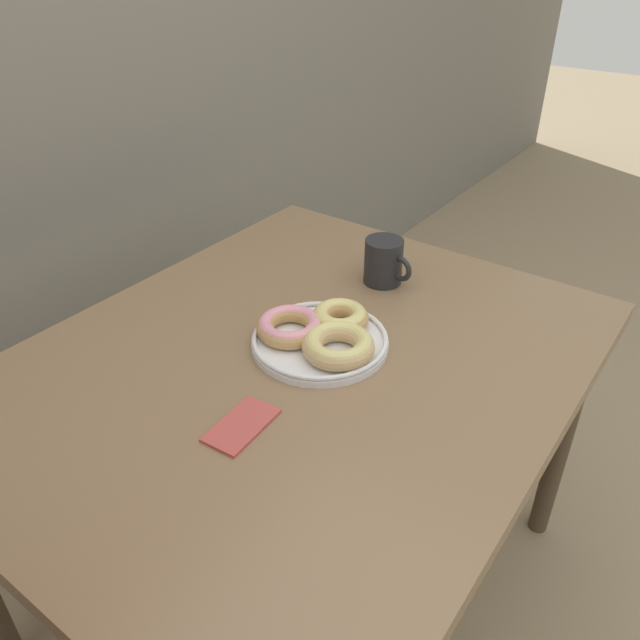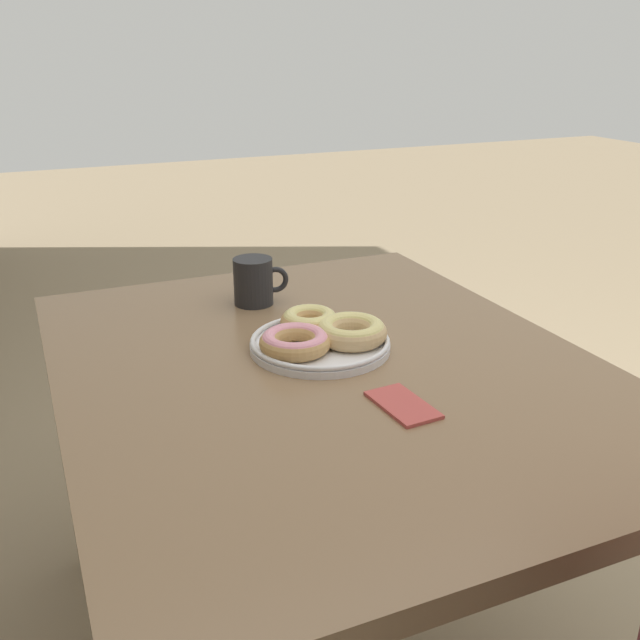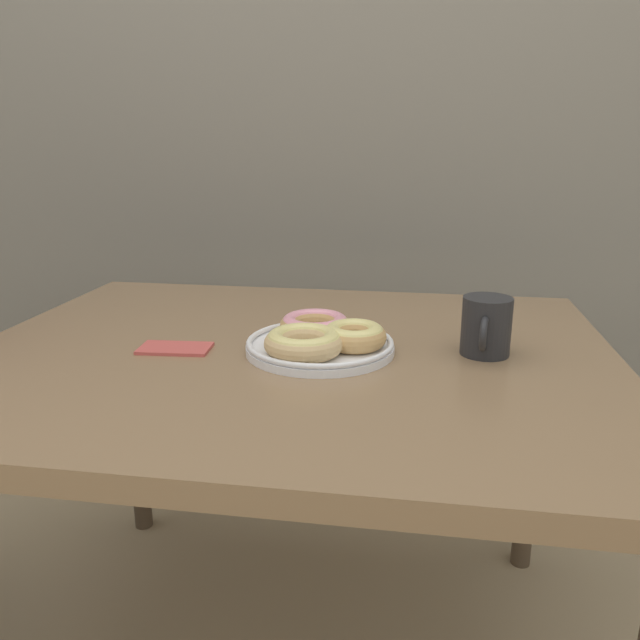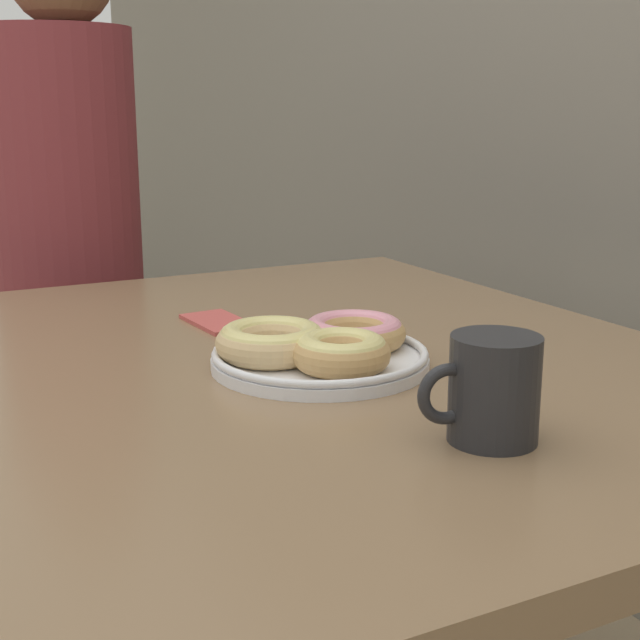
# 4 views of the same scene
# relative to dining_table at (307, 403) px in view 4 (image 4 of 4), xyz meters

# --- Properties ---
(dining_table) EXTENTS (1.18, 0.95, 0.71)m
(dining_table) POSITION_rel_dining_table_xyz_m (0.00, 0.00, 0.00)
(dining_table) COLOR #846647
(dining_table) RESTS_ON ground_plane
(donut_plate) EXTENTS (0.27, 0.29, 0.06)m
(donut_plate) POSITION_rel_dining_table_xyz_m (0.06, -0.01, 0.09)
(donut_plate) COLOR white
(donut_plate) RESTS_ON dining_table
(coffee_mug) EXTENTS (0.09, 0.12, 0.10)m
(coffee_mug) POSITION_rel_dining_table_xyz_m (0.35, 0.02, 0.12)
(coffee_mug) COLOR #232326
(coffee_mug) RESTS_ON dining_table
(person_figure) EXTENTS (0.35, 0.29, 1.36)m
(person_figure) POSITION_rel_dining_table_xyz_m (-0.84, -0.13, 0.05)
(person_figure) COLOR #232838
(person_figure) RESTS_ON ground_plane
(napkin) EXTENTS (0.13, 0.08, 0.01)m
(napkin) POSITION_rel_dining_table_xyz_m (-0.20, -0.04, 0.07)
(napkin) COLOR #BC4C47
(napkin) RESTS_ON dining_table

